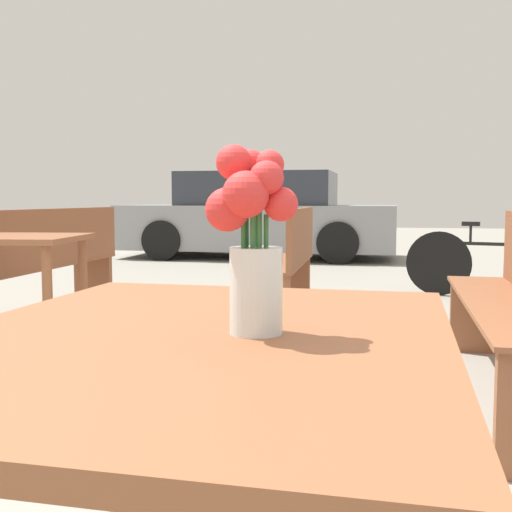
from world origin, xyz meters
TOP-DOWN VIEW (x-y plane):
  - table_front at (0.00, 0.00)m, footprint 0.80×1.02m
  - flower_vase at (0.09, -0.01)m, footprint 0.13×0.13m
  - bench_middle at (-2.05, 3.32)m, footprint 0.38×1.81m
  - bench_far at (-0.37, 3.82)m, footprint 0.37×1.49m
  - table_back at (-1.69, 2.18)m, footprint 0.86×0.72m
  - bicycle at (1.29, 5.27)m, footprint 1.46×0.50m
  - parked_car at (-1.56, 8.98)m, footprint 4.26×1.84m

SIDE VIEW (x-z plane):
  - bicycle at x=1.29m, z-range -0.03..0.68m
  - bench_far at x=-0.37m, z-range 0.03..0.88m
  - bench_middle at x=-2.05m, z-range 0.05..0.90m
  - table_back at x=-1.69m, z-range 0.23..0.96m
  - table_front at x=0.00m, z-range 0.26..0.98m
  - parked_car at x=-1.56m, z-range -0.03..1.29m
  - flower_vase at x=0.09m, z-range 0.71..0.99m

